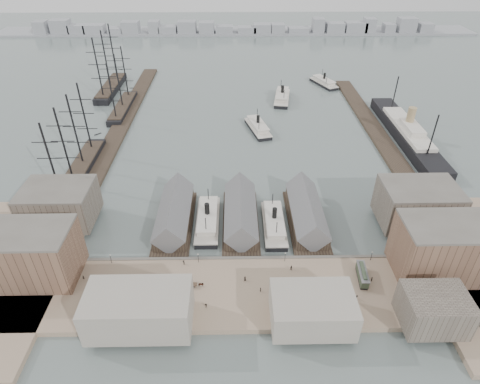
{
  "coord_description": "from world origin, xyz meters",
  "views": [
    {
      "loc": [
        -2.24,
        -108.07,
        100.8
      ],
      "look_at": [
        0.0,
        30.0,
        6.0
      ],
      "focal_mm": 30.0,
      "sensor_mm": 36.0,
      "label": 1
    }
  ],
  "objects_px": {
    "horse_cart_left": "(102,280)",
    "horse_cart_center": "(198,285)",
    "ferry_docked_west": "(208,219)",
    "horse_cart_right": "(284,285)",
    "ocean_steamer": "(407,133)",
    "tram": "(362,275)"
  },
  "relations": [
    {
      "from": "tram",
      "to": "horse_cart_right",
      "type": "bearing_deg",
      "value": -168.68
    },
    {
      "from": "ocean_steamer",
      "to": "horse_cart_center",
      "type": "xyz_separation_m",
      "value": [
        -106.26,
        -106.86,
        -1.14
      ]
    },
    {
      "from": "tram",
      "to": "horse_cart_right",
      "type": "xyz_separation_m",
      "value": [
        -26.0,
        -2.92,
        -1.02
      ]
    },
    {
      "from": "ferry_docked_west",
      "to": "horse_cart_center",
      "type": "bearing_deg",
      "value": -92.1
    },
    {
      "from": "horse_cart_center",
      "to": "horse_cart_right",
      "type": "relative_size",
      "value": 0.99
    },
    {
      "from": "ocean_steamer",
      "to": "horse_cart_center",
      "type": "bearing_deg",
      "value": -134.84
    },
    {
      "from": "ferry_docked_west",
      "to": "horse_cart_left",
      "type": "distance_m",
      "value": 45.8
    },
    {
      "from": "horse_cart_left",
      "to": "horse_cart_right",
      "type": "height_order",
      "value": "horse_cart_right"
    },
    {
      "from": "horse_cart_center",
      "to": "horse_cart_right",
      "type": "xyz_separation_m",
      "value": [
        27.73,
        -0.55,
        0.07
      ]
    },
    {
      "from": "ferry_docked_west",
      "to": "horse_cart_right",
      "type": "height_order",
      "value": "ferry_docked_west"
    },
    {
      "from": "ocean_steamer",
      "to": "tram",
      "type": "height_order",
      "value": "ocean_steamer"
    },
    {
      "from": "ferry_docked_west",
      "to": "horse_cart_center",
      "type": "distance_m",
      "value": 34.42
    },
    {
      "from": "horse_cart_left",
      "to": "horse_cart_center",
      "type": "xyz_separation_m",
      "value": [
        31.54,
        -2.44,
        0.02
      ]
    },
    {
      "from": "ocean_steamer",
      "to": "horse_cart_left",
      "type": "relative_size",
      "value": 19.87
    },
    {
      "from": "horse_cart_left",
      "to": "ocean_steamer",
      "type": "bearing_deg",
      "value": -51.05
    },
    {
      "from": "ferry_docked_west",
      "to": "ocean_steamer",
      "type": "height_order",
      "value": "ocean_steamer"
    },
    {
      "from": "ferry_docked_west",
      "to": "horse_cart_right",
      "type": "xyz_separation_m",
      "value": [
        26.47,
        -34.95,
        0.39
      ]
    },
    {
      "from": "ferry_docked_west",
      "to": "ocean_steamer",
      "type": "distance_m",
      "value": 127.58
    },
    {
      "from": "horse_cart_left",
      "to": "horse_cart_center",
      "type": "distance_m",
      "value": 31.64
    },
    {
      "from": "ocean_steamer",
      "to": "horse_cart_left",
      "type": "height_order",
      "value": "ocean_steamer"
    },
    {
      "from": "ocean_steamer",
      "to": "horse_cart_right",
      "type": "relative_size",
      "value": 18.84
    },
    {
      "from": "horse_cart_left",
      "to": "horse_cart_right",
      "type": "xyz_separation_m",
      "value": [
        59.27,
        -2.99,
        0.09
      ]
    }
  ]
}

